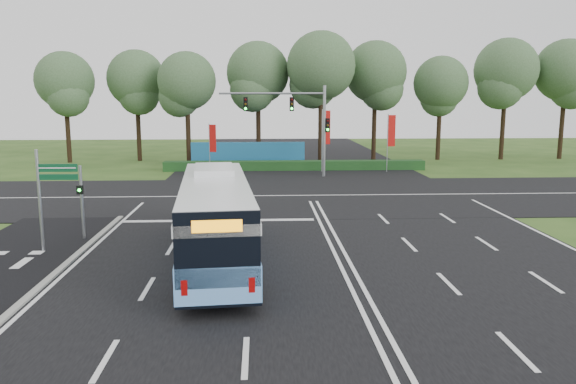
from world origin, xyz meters
name	(u,v)px	position (x,y,z in m)	size (l,w,h in m)	color
ground	(331,246)	(0.00, 0.00, 0.00)	(120.00, 120.00, 0.00)	#2B4B19
road_main	(331,246)	(0.00, 0.00, 0.02)	(20.00, 120.00, 0.04)	black
road_cross	(307,196)	(0.00, 12.00, 0.03)	(120.00, 14.00, 0.05)	black
kerb_strip	(59,271)	(-10.10, -3.00, 0.06)	(0.25, 18.00, 0.12)	gray
city_bus	(215,218)	(-4.60, -1.99, 1.68)	(3.45, 11.81, 3.34)	#6DAFFC
pedestrian_signal	(82,200)	(-10.63, 1.63, 1.78)	(0.27, 0.41, 3.26)	gray
street_sign	(48,189)	(-11.28, -0.34, 2.60)	(1.62, 0.14, 4.14)	gray
banner_flag_left	(212,141)	(-6.74, 22.22, 2.67)	(0.58, 0.21, 4.07)	gray
banner_flag_mid	(325,132)	(2.41, 23.40, 3.33)	(0.73, 0.29, 5.15)	gray
banner_flag_right	(390,134)	(7.74, 22.96, 3.11)	(0.70, 0.21, 4.79)	gray
traffic_light_gantry	(301,116)	(0.21, 20.50, 4.66)	(8.41, 0.28, 7.00)	gray
hedge	(295,166)	(0.00, 24.50, 0.40)	(22.00, 1.20, 0.80)	#153C19
blue_hoarding	(248,155)	(-4.00, 27.00, 1.10)	(10.00, 0.30, 2.20)	#1B6393
eucalyptus_row	(338,74)	(4.47, 31.29, 8.25)	(53.70, 8.99, 12.05)	black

